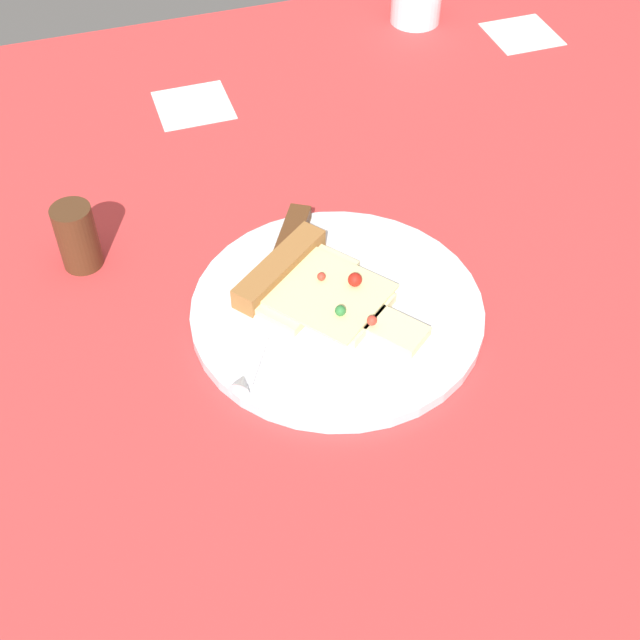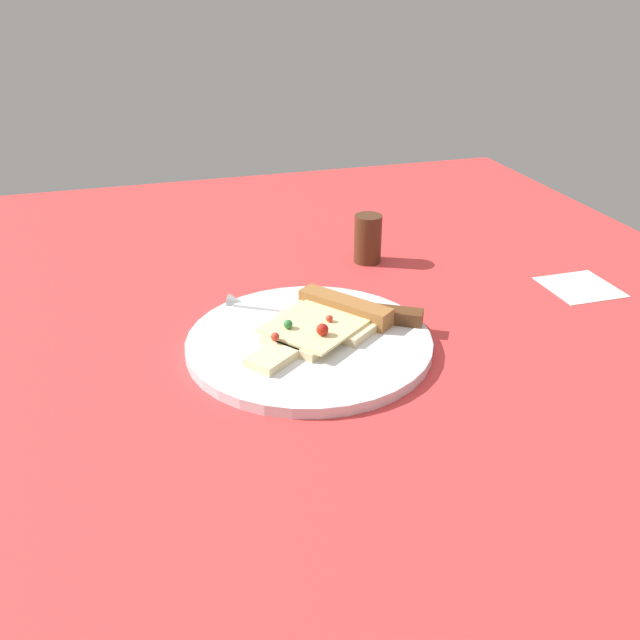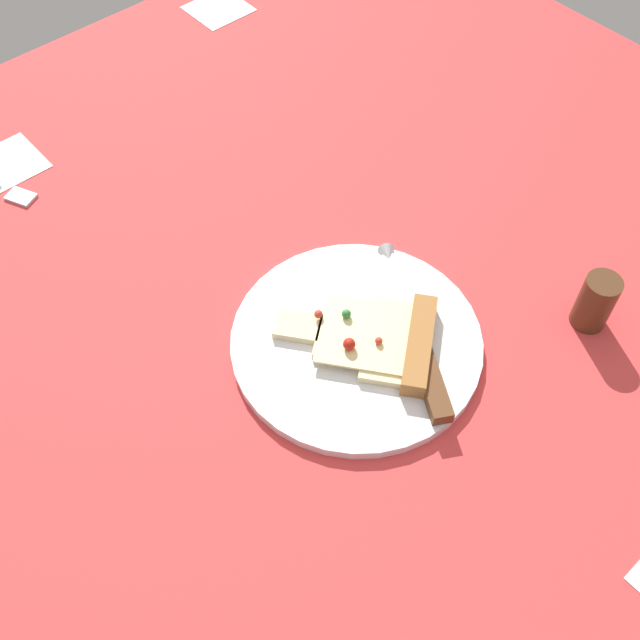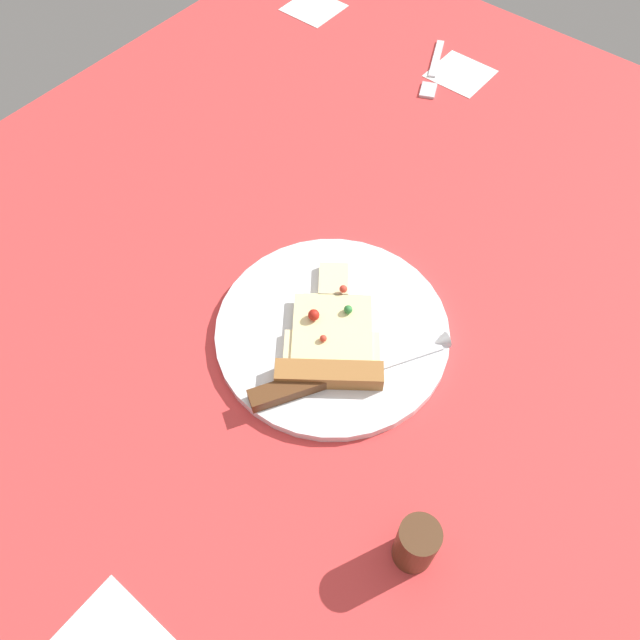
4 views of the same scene
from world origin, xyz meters
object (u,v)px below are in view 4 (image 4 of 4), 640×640
object	(u,v)px
knife	(332,376)
plate	(332,331)
fork	(433,70)
pepper_shaker	(416,544)
pizza_slice	(332,343)

from	to	relation	value
knife	plate	bearing A→B (deg)	158.75
knife	fork	bearing A→B (deg)	143.06
pepper_shaker	fork	size ratio (longest dim) A/B	0.48
pepper_shaker	fork	bearing A→B (deg)	-147.91
pizza_slice	fork	bearing A→B (deg)	73.95
pizza_slice	fork	world-z (taller)	pizza_slice
plate	pizza_slice	distance (cm)	2.94
fork	knife	bearing A→B (deg)	87.72
knife	pizza_slice	bearing A→B (deg)	159.45
plate	pizza_slice	world-z (taller)	pizza_slice
plate	fork	bearing A→B (deg)	-159.40
pizza_slice	fork	size ratio (longest dim) A/B	1.27
plate	fork	size ratio (longest dim) A/B	1.90
pizza_slice	pepper_shaker	size ratio (longest dim) A/B	2.65
plate	fork	xyz separation A→B (cm)	(-49.86, -18.75, -0.22)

